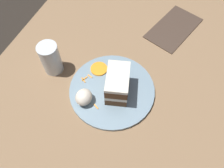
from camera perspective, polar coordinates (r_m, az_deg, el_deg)
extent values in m
plane|color=black|center=(0.83, -0.52, -0.30)|extent=(6.00, 6.00, 0.00)
cube|color=#846647|center=(0.81, -0.53, 0.38)|extent=(1.29, 0.88, 0.04)
cylinder|color=gray|center=(0.77, 0.00, -1.53)|extent=(0.30, 0.30, 0.01)
cube|color=brown|center=(0.74, 1.39, -1.15)|extent=(0.13, 0.10, 0.03)
cube|color=silver|center=(0.72, 1.43, -0.17)|extent=(0.13, 0.10, 0.02)
cube|color=brown|center=(0.70, 1.47, 0.87)|extent=(0.13, 0.10, 0.03)
cube|color=silver|center=(0.68, 1.52, 1.90)|extent=(0.13, 0.10, 0.01)
ellipsoid|color=silver|center=(0.72, -7.38, -3.42)|extent=(0.06, 0.05, 0.05)
cylinder|color=orange|center=(0.81, -3.42, 4.00)|extent=(0.06, 0.06, 0.00)
cube|color=orange|center=(0.79, -5.79, 2.04)|extent=(0.01, 0.02, 0.00)
cube|color=orange|center=(0.79, -7.46, 1.04)|extent=(0.02, 0.02, 0.00)
cube|color=orange|center=(0.79, -7.16, 1.38)|extent=(0.02, 0.01, 0.00)
cube|color=orange|center=(0.73, -3.92, -5.98)|extent=(0.01, 0.02, 0.00)
cylinder|color=silver|center=(0.81, -15.72, 6.44)|extent=(0.07, 0.07, 0.12)
cylinder|color=silver|center=(0.84, -15.08, 4.78)|extent=(0.06, 0.06, 0.04)
cube|color=#423328|center=(1.00, 15.82, 13.89)|extent=(0.29, 0.22, 0.00)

